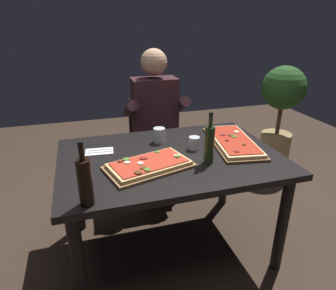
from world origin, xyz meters
The scene contains 12 objects.
ground_plane centered at (0.00, 0.00, 0.00)m, with size 6.40×6.40×0.00m, color #38281E.
dining_table centered at (0.00, 0.00, 0.64)m, with size 1.40×0.96×0.74m.
pizza_rectangular_front centered at (-0.17, -0.14, 0.76)m, with size 0.55×0.40×0.05m.
pizza_rectangular_left centered at (0.47, 0.05, 0.76)m, with size 0.37×0.65×0.05m.
wine_bottle_dark centered at (0.19, -0.17, 0.86)m, with size 0.06×0.06×0.32m.
oil_bottle_amber centered at (-0.54, -0.41, 0.86)m, with size 0.07×0.07×0.32m.
tumbler_near_camera centered at (0.18, 0.05, 0.78)m, with size 0.07×0.07×0.09m.
tumbler_far_side centered at (-0.01, 0.23, 0.79)m, with size 0.08×0.08×0.10m.
napkin_cutlery_set centered at (-0.43, 0.17, 0.74)m, with size 0.19×0.13×0.01m.
diner_chair centered at (0.10, 0.86, 0.49)m, with size 0.44×0.44×0.87m.
seated_diner centered at (0.10, 0.74, 0.74)m, with size 0.53×0.41×1.33m.
potted_plant_corner centered at (1.52, 0.94, 0.68)m, with size 0.45×0.45×1.11m.
Camera 1 is at (-0.51, -1.66, 1.55)m, focal length 31.90 mm.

